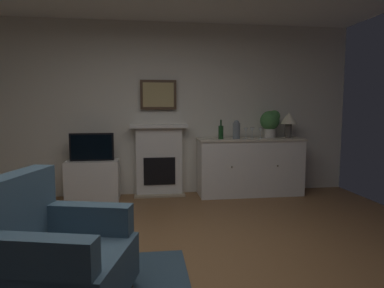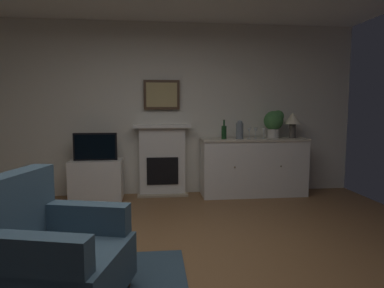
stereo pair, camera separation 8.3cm
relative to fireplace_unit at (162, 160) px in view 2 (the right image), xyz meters
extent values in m
cube|color=brown|center=(-0.07, -2.63, -0.60)|extent=(6.28, 5.57, 0.10)
cube|color=silver|center=(-0.07, 0.13, 0.78)|extent=(6.28, 0.06, 2.65)
cube|color=white|center=(0.00, 0.01, -0.02)|extent=(0.70, 0.18, 1.05)
cube|color=tan|center=(0.00, -0.09, -0.53)|extent=(0.77, 0.20, 0.03)
cube|color=black|center=(0.00, -0.09, -0.16)|extent=(0.48, 0.02, 0.42)
cube|color=white|center=(0.00, -0.02, 0.53)|extent=(0.87, 0.27, 0.05)
cube|color=#473323|center=(0.00, 0.05, 1.00)|extent=(0.55, 0.03, 0.45)
cube|color=tan|center=(0.00, 0.03, 1.00)|extent=(0.47, 0.01, 0.37)
cube|color=white|center=(1.40, -0.18, -0.12)|extent=(1.60, 0.45, 0.85)
cube|color=beige|center=(1.40, -0.18, 0.32)|extent=(1.63, 0.48, 0.03)
sphere|color=brown|center=(1.05, -0.41, -0.06)|extent=(0.02, 0.02, 0.02)
sphere|color=brown|center=(1.75, -0.41, -0.06)|extent=(0.02, 0.02, 0.02)
cylinder|color=#4C4742|center=(2.01, -0.18, 0.45)|extent=(0.10, 0.10, 0.22)
cone|color=#EFE5C6|center=(2.01, -0.18, 0.65)|extent=(0.26, 0.26, 0.18)
cylinder|color=#193F1E|center=(0.92, -0.23, 0.44)|extent=(0.08, 0.08, 0.20)
cylinder|color=#193F1E|center=(0.92, -0.23, 0.58)|extent=(0.03, 0.03, 0.09)
cylinder|color=silver|center=(1.32, -0.19, 0.34)|extent=(0.06, 0.06, 0.00)
cylinder|color=silver|center=(1.32, -0.19, 0.39)|extent=(0.01, 0.01, 0.09)
cone|color=silver|center=(1.32, -0.19, 0.47)|extent=(0.07, 0.07, 0.07)
cylinder|color=silver|center=(1.43, -0.16, 0.34)|extent=(0.06, 0.06, 0.00)
cylinder|color=silver|center=(1.43, -0.16, 0.39)|extent=(0.01, 0.01, 0.09)
cone|color=silver|center=(1.43, -0.16, 0.47)|extent=(0.07, 0.07, 0.07)
cylinder|color=silver|center=(1.54, -0.22, 0.34)|extent=(0.06, 0.06, 0.00)
cylinder|color=silver|center=(1.54, -0.22, 0.39)|extent=(0.01, 0.01, 0.09)
cone|color=silver|center=(1.54, -0.22, 0.47)|extent=(0.07, 0.07, 0.07)
cylinder|color=slate|center=(1.16, -0.23, 0.46)|extent=(0.11, 0.11, 0.24)
sphere|color=slate|center=(1.16, -0.23, 0.58)|extent=(0.08, 0.08, 0.08)
cube|color=white|center=(-0.97, -0.16, -0.25)|extent=(0.75, 0.42, 0.59)
cube|color=black|center=(-0.97, -0.18, 0.24)|extent=(0.62, 0.06, 0.40)
cube|color=black|center=(-0.97, -0.22, 0.24)|extent=(0.57, 0.01, 0.35)
cylinder|color=beige|center=(1.72, -0.13, 0.41)|extent=(0.18, 0.18, 0.14)
sphere|color=#3D753D|center=(1.72, -0.13, 0.61)|extent=(0.30, 0.30, 0.30)
sphere|color=#3D753D|center=(1.78, -0.16, 0.68)|extent=(0.18, 0.18, 0.18)
cube|color=#3F596B|center=(-0.74, -2.95, -0.29)|extent=(0.97, 0.94, 0.32)
cube|color=#3F596B|center=(-1.06, -2.87, 0.12)|extent=(0.35, 0.78, 0.50)
cube|color=#3F596B|center=(-0.82, -3.26, -0.02)|extent=(0.73, 0.32, 0.22)
cube|color=#3F596B|center=(-0.66, -2.64, -0.02)|extent=(0.73, 0.32, 0.22)
cylinder|color=#473323|center=(-0.33, -2.72, -0.50)|extent=(0.05, 0.05, 0.10)
cylinder|color=#473323|center=(-0.99, -2.55, -0.50)|extent=(0.05, 0.05, 0.10)
camera|label=1|loc=(-0.20, -5.15, 0.80)|focal=31.42mm
camera|label=2|loc=(-0.11, -5.16, 0.80)|focal=31.42mm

